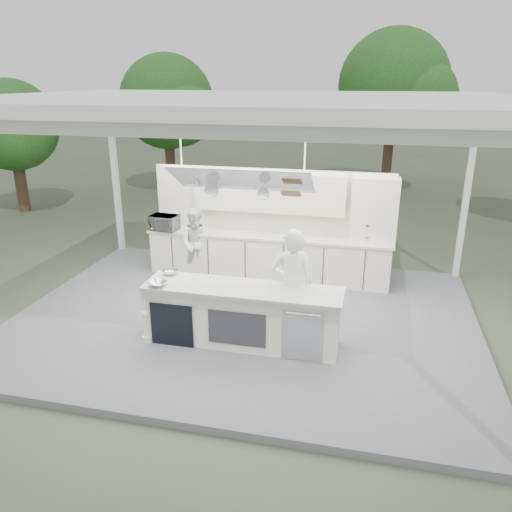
% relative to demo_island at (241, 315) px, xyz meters
% --- Properties ---
extents(ground, '(90.00, 90.00, 0.00)m').
position_rel_demo_island_xyz_m(ground, '(-0.18, 0.91, -0.60)').
color(ground, '#424D35').
rests_on(ground, ground).
extents(stage_deck, '(8.00, 6.00, 0.12)m').
position_rel_demo_island_xyz_m(stage_deck, '(-0.18, 0.91, -0.54)').
color(stage_deck, '#5D5E62').
rests_on(stage_deck, ground).
extents(tent, '(8.20, 6.20, 3.86)m').
position_rel_demo_island_xyz_m(tent, '(-0.18, 0.90, 3.11)').
color(tent, white).
rests_on(tent, ground).
extents(demo_island, '(3.10, 0.79, 0.95)m').
position_rel_demo_island_xyz_m(demo_island, '(0.00, 0.00, 0.00)').
color(demo_island, beige).
rests_on(demo_island, stage_deck).
extents(back_counter, '(5.08, 0.72, 0.95)m').
position_rel_demo_island_xyz_m(back_counter, '(-0.18, 2.81, 0.00)').
color(back_counter, beige).
rests_on(back_counter, stage_deck).
extents(back_wall_unit, '(5.05, 0.48, 2.25)m').
position_rel_demo_island_xyz_m(back_wall_unit, '(0.27, 3.03, 0.98)').
color(back_wall_unit, beige).
rests_on(back_wall_unit, stage_deck).
extents(tree_cluster, '(19.55, 9.40, 5.85)m').
position_rel_demo_island_xyz_m(tree_cluster, '(-0.34, 10.68, 2.69)').
color(tree_cluster, '#4C3126').
rests_on(tree_cluster, ground).
extents(head_chef, '(0.78, 0.63, 1.86)m').
position_rel_demo_island_xyz_m(head_chef, '(0.74, 0.31, 0.45)').
color(head_chef, white).
rests_on(head_chef, stage_deck).
extents(sous_chef, '(0.82, 0.70, 1.50)m').
position_rel_demo_island_xyz_m(sous_chef, '(-1.60, 2.46, 0.27)').
color(sous_chef, silver).
rests_on(sous_chef, stage_deck).
extents(toaster_oven, '(0.61, 0.44, 0.32)m').
position_rel_demo_island_xyz_m(toaster_oven, '(-2.38, 2.61, 0.63)').
color(toaster_oven, silver).
rests_on(toaster_oven, back_counter).
extents(bowl_large, '(0.35, 0.35, 0.07)m').
position_rel_demo_island_xyz_m(bowl_large, '(-1.28, -0.24, 0.51)').
color(bowl_large, silver).
rests_on(bowl_large, demo_island).
extents(bowl_small, '(0.30, 0.30, 0.08)m').
position_rel_demo_island_xyz_m(bowl_small, '(-1.28, 0.26, 0.51)').
color(bowl_small, silver).
rests_on(bowl_small, demo_island).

